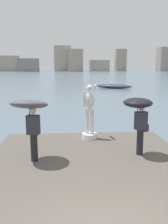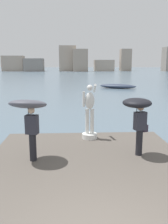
{
  "view_description": "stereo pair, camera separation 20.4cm",
  "coord_description": "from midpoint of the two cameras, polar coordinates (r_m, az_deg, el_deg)",
  "views": [
    {
      "loc": [
        -0.7,
        -3.45,
        3.43
      ],
      "look_at": [
        0.0,
        5.93,
        1.55
      ],
      "focal_mm": 38.87,
      "sensor_mm": 36.0,
      "label": 1
    },
    {
      "loc": [
        -0.49,
        -3.46,
        3.43
      ],
      "look_at": [
        0.0,
        5.93,
        1.55
      ],
      "focal_mm": 38.87,
      "sensor_mm": 36.0,
      "label": 2
    }
  ],
  "objects": [
    {
      "name": "ground_plane",
      "position": [
        43.59,
        -2.23,
        6.77
      ],
      "size": [
        400.0,
        400.0,
        0.0
      ],
      "primitive_type": "plane",
      "color": "slate"
    },
    {
      "name": "pier",
      "position": [
        6.35,
        2.96,
        -19.3
      ],
      "size": [
        6.43,
        9.95,
        0.4
      ],
      "primitive_type": "cube",
      "color": "#564F47",
      "rests_on": "ground"
    },
    {
      "name": "statue_white_figure",
      "position": [
        9.86,
        1.93,
        -1.07
      ],
      "size": [
        0.61,
        0.87,
        2.24
      ],
      "color": "white",
      "rests_on": "pier"
    },
    {
      "name": "onlooker_left",
      "position": [
        7.63,
        -12.09,
        0.33
      ],
      "size": [
        1.4,
        1.42,
        2.05
      ],
      "color": "black",
      "rests_on": "pier"
    },
    {
      "name": "onlooker_right",
      "position": [
        8.12,
        13.27,
        0.38
      ],
      "size": [
        1.18,
        1.18,
        1.94
      ],
      "color": "black",
      "rests_on": "pier"
    },
    {
      "name": "boat_near",
      "position": [
        34.87,
        8.09,
        6.04
      ],
      "size": [
        5.35,
        3.49,
        0.61
      ],
      "color": "#2D384C",
      "rests_on": "ground"
    },
    {
      "name": "distant_skyline",
      "position": [
        114.9,
        -3.5,
        11.76
      ],
      "size": [
        92.04,
        11.91,
        11.64
      ],
      "color": "gray",
      "rests_on": "ground"
    }
  ]
}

